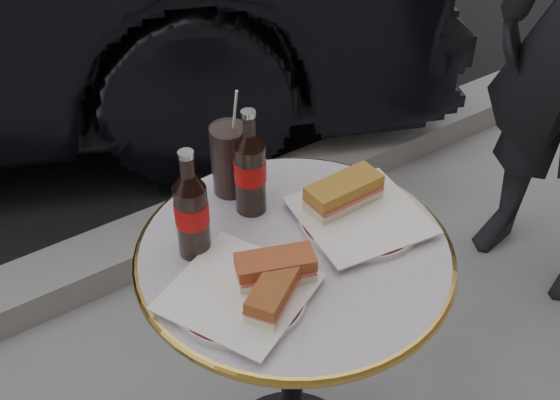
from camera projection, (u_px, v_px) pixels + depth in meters
curb at (139, 246)px, 2.36m from camera, size 40.00×0.20×0.12m
bistro_table at (292, 368)px, 1.58m from camera, size 0.62×0.62×0.73m
plate_left at (239, 295)px, 1.25m from camera, size 0.30×0.30×0.01m
plate_right at (360, 218)px, 1.41m from camera, size 0.31×0.31×0.01m
sandwich_left_a at (274, 293)px, 1.21m from camera, size 0.15×0.13×0.05m
sandwich_left_b at (275, 269)px, 1.25m from camera, size 0.16×0.11×0.05m
sandwich_right at (344, 194)px, 1.42m from camera, size 0.16×0.08×0.06m
cola_bottle_left at (191, 204)px, 1.27m from camera, size 0.07×0.07×0.23m
cola_bottle_right at (250, 162)px, 1.37m from camera, size 0.09×0.09×0.23m
cola_glass at (230, 159)px, 1.44m from camera, size 0.10×0.10×0.16m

